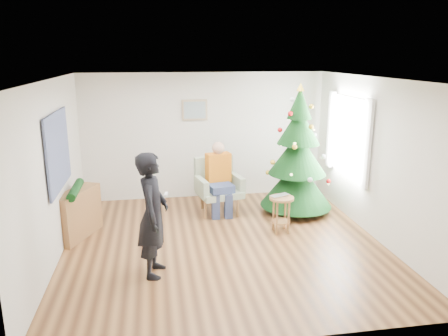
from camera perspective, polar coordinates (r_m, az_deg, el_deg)
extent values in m
plane|color=brown|center=(7.10, -0.02, -9.88)|extent=(5.00, 5.00, 0.00)
plane|color=white|center=(6.47, -0.02, 11.57)|extent=(5.00, 5.00, 0.00)
plane|color=silver|center=(9.09, -2.56, 4.19)|extent=(5.00, 0.00, 5.00)
plane|color=silver|center=(4.34, 5.36, -7.74)|extent=(5.00, 0.00, 5.00)
plane|color=silver|center=(6.74, -21.47, -0.53)|extent=(0.00, 5.00, 5.00)
plane|color=silver|center=(7.48, 19.26, 1.09)|extent=(0.00, 5.00, 5.00)
cube|color=white|center=(8.30, 15.95, 4.03)|extent=(0.04, 1.30, 1.40)
cube|color=white|center=(7.62, 18.11, 2.97)|extent=(0.05, 0.25, 1.50)
cube|color=white|center=(8.96, 13.77, 4.93)|extent=(0.05, 0.25, 1.50)
cylinder|color=#3F2816|center=(8.55, 9.32, -4.61)|extent=(0.10, 0.10, 0.31)
cone|color=black|center=(8.42, 9.44, -1.93)|extent=(1.36, 1.36, 0.89)
cone|color=black|center=(8.28, 9.60, 1.88)|extent=(1.08, 1.08, 0.78)
cone|color=black|center=(8.18, 9.75, 5.45)|extent=(0.79, 0.79, 0.68)
cone|color=black|center=(8.13, 9.88, 8.35)|extent=(0.46, 0.46, 0.57)
cone|color=gold|center=(8.10, 9.97, 10.40)|extent=(0.15, 0.15, 0.15)
cylinder|color=brown|center=(7.42, 7.54, -3.94)|extent=(0.41, 0.41, 0.04)
cylinder|color=brown|center=(7.56, 7.43, -6.92)|extent=(0.31, 0.31, 0.02)
imported|color=silver|center=(7.40, 7.55, -3.69)|extent=(0.40, 0.33, 0.03)
cube|color=#91A283|center=(8.30, -0.60, -3.25)|extent=(0.89, 0.85, 0.12)
cube|color=#91A283|center=(8.50, -1.38, -0.43)|extent=(0.77, 0.28, 0.60)
cube|color=#91A283|center=(8.14, -2.97, -2.45)|extent=(0.23, 0.61, 0.30)
cube|color=#91A283|center=(8.38, 1.70, -1.93)|extent=(0.23, 0.61, 0.30)
cube|color=navy|center=(8.18, -0.51, -2.57)|extent=(0.52, 0.54, 0.14)
cube|color=#C76712|center=(8.32, -0.76, 0.09)|extent=(0.50, 0.33, 0.55)
sphere|color=tan|center=(8.21, -0.75, 2.62)|extent=(0.24, 0.24, 0.24)
imported|color=black|center=(5.95, -9.26, -6.07)|extent=(0.51, 0.69, 1.72)
cube|color=white|center=(5.83, -7.57, -3.46)|extent=(0.06, 0.13, 0.04)
cube|color=brown|center=(7.61, -18.56, -5.70)|extent=(0.68, 1.04, 0.80)
cylinder|color=black|center=(7.48, -18.82, -2.68)|extent=(0.14, 0.90, 0.14)
cube|color=black|center=(6.97, -20.85, 2.11)|extent=(0.03, 1.50, 1.15)
cube|color=tan|center=(8.95, -3.86, 7.57)|extent=(0.52, 0.03, 0.42)
cube|color=gray|center=(8.93, -3.85, 7.55)|extent=(0.44, 0.02, 0.34)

